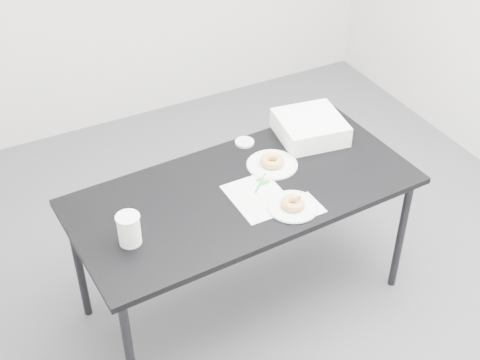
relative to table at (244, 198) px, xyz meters
name	(u,v)px	position (x,y,z in m)	size (l,w,h in m)	color
floor	(248,293)	(0.04, 0.02, -0.69)	(4.00, 4.00, 0.00)	#4F4E53
table	(244,198)	(0.00, 0.00, 0.00)	(1.67, 0.85, 0.75)	black
scorecard	(259,197)	(0.03, -0.09, 0.06)	(0.25, 0.32, 0.00)	white
logo_patch	(263,181)	(0.11, 0.01, 0.06)	(0.05, 0.05, 0.00)	green
pen	(261,183)	(0.09, 0.00, 0.06)	(0.01, 0.01, 0.15)	#0E9A74
napkin	(303,207)	(0.17, -0.24, 0.06)	(0.16, 0.16, 0.00)	white
plate_near	(293,207)	(0.13, -0.22, 0.06)	(0.23, 0.23, 0.01)	white
donut_near	(293,203)	(0.13, -0.22, 0.08)	(0.11, 0.11, 0.04)	#CF8E41
plate_far	(272,165)	(0.21, 0.10, 0.06)	(0.25, 0.25, 0.01)	white
donut_far	(272,161)	(0.21, 0.10, 0.08)	(0.12, 0.12, 0.04)	#CF8E41
coffee_cup	(129,229)	(-0.60, -0.10, 0.13)	(0.10, 0.10, 0.15)	white
cup_lid	(245,142)	(0.18, 0.33, 0.06)	(0.10, 0.10, 0.01)	white
bakery_box	(310,127)	(0.51, 0.24, 0.11)	(0.32, 0.32, 0.11)	white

